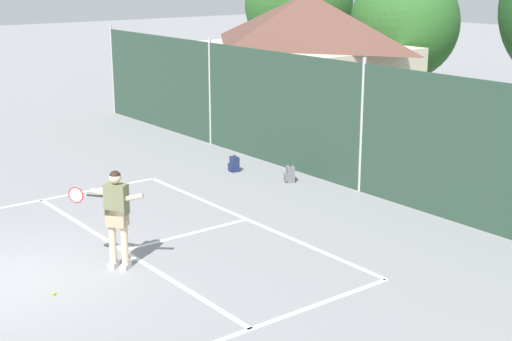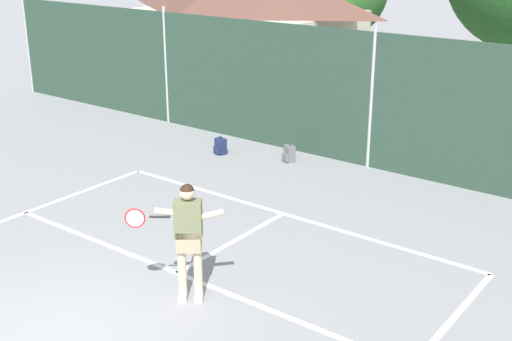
{
  "view_description": "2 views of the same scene",
  "coord_description": "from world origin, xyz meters",
  "px_view_note": "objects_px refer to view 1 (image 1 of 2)",
  "views": [
    {
      "loc": [
        12.2,
        -3.69,
        5.31
      ],
      "look_at": [
        0.93,
        5.04,
        1.39
      ],
      "focal_mm": 51.6,
      "sensor_mm": 36.0,
      "label": 1
    },
    {
      "loc": [
        6.79,
        -4.39,
        5.23
      ],
      "look_at": [
        -0.43,
        5.18,
        0.9
      ],
      "focal_mm": 46.56,
      "sensor_mm": 36.0,
      "label": 2
    }
  ],
  "objects_px": {
    "backpack_navy": "(234,164)",
    "backpack_grey": "(290,174)",
    "tennis_ball": "(54,293)",
    "tennis_player": "(116,210)"
  },
  "relations": [
    {
      "from": "tennis_player",
      "to": "backpack_grey",
      "type": "relative_size",
      "value": 4.01
    },
    {
      "from": "backpack_navy",
      "to": "backpack_grey",
      "type": "xyz_separation_m",
      "value": [
        1.7,
        0.54,
        0.0
      ]
    },
    {
      "from": "tennis_ball",
      "to": "backpack_grey",
      "type": "distance_m",
      "value": 8.07
    },
    {
      "from": "backpack_navy",
      "to": "backpack_grey",
      "type": "bearing_deg",
      "value": 17.59
    },
    {
      "from": "tennis_ball",
      "to": "backpack_navy",
      "type": "xyz_separation_m",
      "value": [
        -4.49,
        7.04,
        0.16
      ]
    },
    {
      "from": "backpack_grey",
      "to": "tennis_ball",
      "type": "bearing_deg",
      "value": -69.83
    },
    {
      "from": "tennis_player",
      "to": "backpack_navy",
      "type": "height_order",
      "value": "tennis_player"
    },
    {
      "from": "tennis_player",
      "to": "backpack_navy",
      "type": "relative_size",
      "value": 4.01
    },
    {
      "from": "tennis_ball",
      "to": "backpack_navy",
      "type": "bearing_deg",
      "value": 122.52
    },
    {
      "from": "backpack_grey",
      "to": "tennis_player",
      "type": "bearing_deg",
      "value": -68.72
    }
  ]
}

